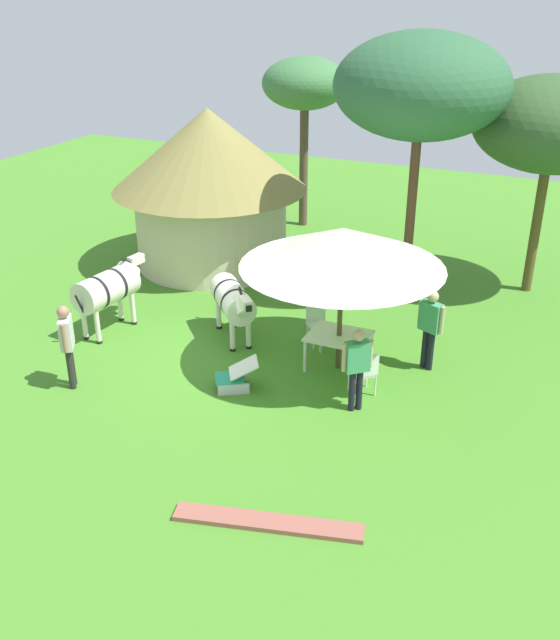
% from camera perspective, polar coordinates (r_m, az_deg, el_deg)
% --- Properties ---
extents(ground_plane, '(36.00, 36.00, 0.00)m').
position_cam_1_polar(ground_plane, '(14.82, -2.47, -3.34)').
color(ground_plane, '#448226').
extents(thatched_hut, '(5.18, 5.18, 4.23)m').
position_cam_1_polar(thatched_hut, '(19.33, -5.66, 11.14)').
color(thatched_hut, beige).
rests_on(thatched_hut, ground_plane).
extents(shade_umbrella, '(3.97, 3.97, 2.98)m').
position_cam_1_polar(shade_umbrella, '(13.56, 5.04, 5.81)').
color(shade_umbrella, '#4C3E22').
rests_on(shade_umbrella, ground_plane).
extents(patio_dining_table, '(1.23, 1.00, 0.74)m').
position_cam_1_polar(patio_dining_table, '(14.34, 4.75, -1.50)').
color(patio_dining_table, silver).
rests_on(patio_dining_table, ground_plane).
extents(patio_chair_near_lawn, '(0.61, 0.61, 0.90)m').
position_cam_1_polar(patio_chair_near_lawn, '(15.34, 3.02, -0.10)').
color(patio_chair_near_lawn, silver).
rests_on(patio_chair_near_lawn, ground_plane).
extents(patio_chair_near_hut, '(0.61, 0.61, 0.90)m').
position_cam_1_polar(patio_chair_near_hut, '(13.50, 6.81, -4.10)').
color(patio_chair_near_hut, silver).
rests_on(patio_chair_near_hut, ground_plane).
extents(guest_beside_umbrella, '(0.47, 0.45, 1.64)m').
position_cam_1_polar(guest_beside_umbrella, '(12.82, 6.19, -3.40)').
color(guest_beside_umbrella, black).
rests_on(guest_beside_umbrella, ground_plane).
extents(guest_behind_table, '(0.57, 0.38, 1.71)m').
position_cam_1_polar(guest_behind_table, '(14.41, 11.95, -0.20)').
color(guest_behind_table, black).
rests_on(guest_behind_table, ground_plane).
extents(standing_watcher, '(0.43, 0.53, 1.72)m').
position_cam_1_polar(standing_watcher, '(14.05, -16.70, -1.46)').
color(standing_watcher, '#252422').
rests_on(standing_watcher, ground_plane).
extents(striped_lounge_chair, '(0.98, 0.88, 0.58)m').
position_cam_1_polar(striped_lounge_chair, '(13.81, -3.60, -4.52)').
color(striped_lounge_chair, '#299D78').
rests_on(striped_lounge_chair, ground_plane).
extents(zebra_nearest_camera, '(1.67, 1.73, 1.47)m').
position_cam_1_polar(zebra_nearest_camera, '(15.34, -3.78, 1.58)').
color(zebra_nearest_camera, silver).
rests_on(zebra_nearest_camera, ground_plane).
extents(zebra_by_umbrella, '(0.90, 2.15, 1.57)m').
position_cam_1_polar(zebra_by_umbrella, '(16.11, -13.63, 2.49)').
color(zebra_by_umbrella, silver).
rests_on(zebra_by_umbrella, ground_plane).
extents(acacia_tree_far_lawn, '(3.69, 3.69, 5.26)m').
position_cam_1_polar(acacia_tree_far_lawn, '(18.13, 21.01, 14.40)').
color(acacia_tree_far_lawn, brown).
rests_on(acacia_tree_far_lawn, ground_plane).
extents(acacia_tree_left_background, '(2.56, 2.56, 5.14)m').
position_cam_1_polar(acacia_tree_left_background, '(22.27, 2.00, 18.27)').
color(acacia_tree_left_background, '#4F3E30').
rests_on(acacia_tree_left_background, ground_plane).
extents(acacia_tree_right_background, '(3.95, 3.95, 6.21)m').
position_cam_1_polar(acacia_tree_right_background, '(16.95, 11.25, 17.87)').
color(acacia_tree_right_background, brown).
rests_on(acacia_tree_right_background, ground_plane).
extents(brick_patio_kerb, '(2.80, 1.04, 0.08)m').
position_cam_1_polar(brick_patio_kerb, '(10.77, -0.97, -15.90)').
color(brick_patio_kerb, '#935447').
rests_on(brick_patio_kerb, ground_plane).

